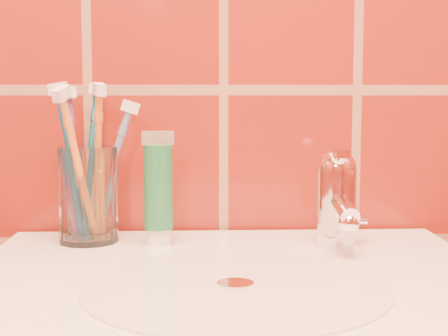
{
  "coord_description": "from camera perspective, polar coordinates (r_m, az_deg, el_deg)",
  "views": [
    {
      "loc": [
        -0.04,
        0.26,
        1.04
      ],
      "look_at": [
        -0.0,
        1.08,
        0.95
      ],
      "focal_mm": 55.0,
      "sensor_mm": 36.0,
      "label": 1
    }
  ],
  "objects": [
    {
      "name": "toothbrush_3",
      "position": [
        0.84,
        -11.93,
        -0.12
      ],
      "size": [
        0.1,
        0.16,
        0.22
      ],
      "primitive_type": null,
      "rotation": [
        0.37,
        0.0,
        -0.38
      ],
      "color": "orange",
      "rests_on": "glass_tumbler"
    },
    {
      "name": "toothbrush_2",
      "position": [
        0.88,
        -9.48,
        -0.31
      ],
      "size": [
        0.09,
        0.08,
        0.18
      ],
      "primitive_type": null,
      "rotation": [
        0.32,
        0.0,
        1.65
      ],
      "color": "#6781B8",
      "rests_on": "glass_tumbler"
    },
    {
      "name": "toothbrush_1",
      "position": [
        0.88,
        -12.31,
        0.18
      ],
      "size": [
        0.08,
        0.09,
        0.21
      ],
      "primitive_type": null,
      "rotation": [
        0.15,
        0.0,
        -2.52
      ],
      "color": "#6B4390",
      "rests_on": "glass_tumbler"
    },
    {
      "name": "toothbrush_4",
      "position": [
        0.9,
        -11.11,
        0.45
      ],
      "size": [
        0.08,
        0.12,
        0.22
      ],
      "primitive_type": null,
      "rotation": [
        0.25,
        0.0,
        2.76
      ],
      "color": "#0C576C",
      "rests_on": "glass_tumbler"
    },
    {
      "name": "faucet",
      "position": [
        0.85,
        9.38,
        -2.21
      ],
      "size": [
        0.05,
        0.11,
        0.12
      ],
      "color": "white",
      "rests_on": "pedestal_sink"
    },
    {
      "name": "toothbrush_5",
      "position": [
        0.87,
        -12.48,
        0.27
      ],
      "size": [
        0.07,
        0.06,
        0.21
      ],
      "primitive_type": null,
      "rotation": [
        0.17,
        0.0,
        -1.66
      ],
      "color": "navy",
      "rests_on": "glass_tumbler"
    },
    {
      "name": "toothbrush_0",
      "position": [
        0.86,
        -10.45,
        0.26
      ],
      "size": [
        0.06,
        0.09,
        0.21
      ],
      "primitive_type": null,
      "rotation": [
        0.14,
        0.0,
        0.4
      ],
      "color": "orange",
      "rests_on": "glass_tumbler"
    },
    {
      "name": "glass_tumbler",
      "position": [
        0.88,
        -11.26,
        -2.18
      ],
      "size": [
        0.09,
        0.09,
        0.12
      ],
      "primitive_type": "cylinder",
      "rotation": [
        0.0,
        0.0,
        0.23
      ],
      "color": "white",
      "rests_on": "pedestal_sink"
    },
    {
      "name": "toothpaste_tube",
      "position": [
        0.85,
        -5.47,
        -1.99
      ],
      "size": [
        0.04,
        0.04,
        0.14
      ],
      "rotation": [
        0.0,
        0.0,
        0.13
      ],
      "color": "white",
      "rests_on": "pedestal_sink"
    }
  ]
}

